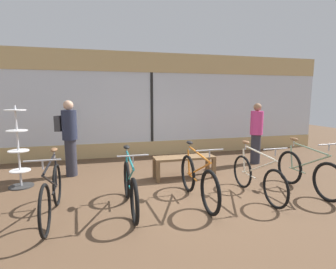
{
  "coord_description": "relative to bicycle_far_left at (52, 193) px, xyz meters",
  "views": [
    {
      "loc": [
        -1.61,
        -4.45,
        1.87
      ],
      "look_at": [
        0.0,
        1.64,
        0.95
      ],
      "focal_mm": 28.0,
      "sensor_mm": 36.0,
      "label": 1
    }
  ],
  "objects": [
    {
      "name": "display_bench",
      "position": [
        2.61,
        1.41,
        0.01
      ],
      "size": [
        1.4,
        0.44,
        0.5
      ],
      "color": "brown",
      "rests_on": "ground_plane"
    },
    {
      "name": "bicycle_center",
      "position": [
        2.4,
        0.04,
        -0.01
      ],
      "size": [
        0.46,
        1.8,
        1.05
      ],
      "color": "black",
      "rests_on": "ground_plane"
    },
    {
      "name": "customer_near_rack",
      "position": [
        4.96,
        2.16,
        0.48
      ],
      "size": [
        0.47,
        0.47,
        1.68
      ],
      "color": "#2D2D38",
      "rests_on": "ground_plane"
    },
    {
      "name": "bicycle_left",
      "position": [
        1.2,
        0.01,
        -0.02
      ],
      "size": [
        0.46,
        1.72,
        1.03
      ],
      "color": "black",
      "rests_on": "ground_plane"
    },
    {
      "name": "bicycle_far_right",
      "position": [
        4.66,
        -0.05,
        -0.01
      ],
      "size": [
        0.46,
        1.72,
        1.04
      ],
      "color": "black",
      "rests_on": "ground_plane"
    },
    {
      "name": "bicycle_far_left",
      "position": [
        0.0,
        0.0,
        0.0
      ],
      "size": [
        0.46,
        1.8,
        1.04
      ],
      "color": "black",
      "rests_on": "ground_plane"
    },
    {
      "name": "ground_plane",
      "position": [
        2.36,
        0.28,
        -0.4
      ],
      "size": [
        24.0,
        24.0,
        0.0
      ],
      "primitive_type": "plane",
      "color": "brown"
    },
    {
      "name": "bicycle_right",
      "position": [
        3.57,
        -0.02,
        -0.02
      ],
      "size": [
        0.46,
        1.72,
        1.02
      ],
      "color": "black",
      "rests_on": "ground_plane"
    },
    {
      "name": "customer_by_window",
      "position": [
        0.06,
        2.26,
        0.56
      ],
      "size": [
        0.55,
        0.44,
        1.78
      ],
      "color": "#2D2D38",
      "rests_on": "ground_plane"
    },
    {
      "name": "shop_back_wall",
      "position": [
        2.36,
        3.93,
        1.23
      ],
      "size": [
        12.0,
        0.08,
        3.2
      ],
      "color": "tan",
      "rests_on": "ground_plane"
    },
    {
      "name": "accessory_rack",
      "position": [
        -0.88,
        1.69,
        0.29
      ],
      "size": [
        0.48,
        0.48,
        1.7
      ],
      "color": "#333333",
      "rests_on": "ground_plane"
    }
  ]
}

